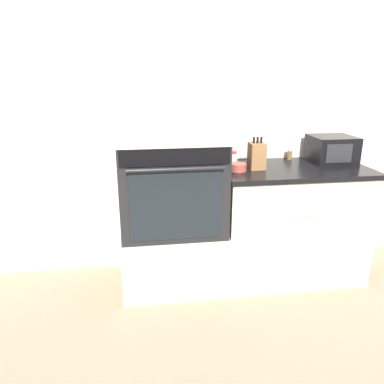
{
  "coord_description": "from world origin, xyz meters",
  "views": [
    {
      "loc": [
        -0.6,
        -2.25,
        1.56
      ],
      "look_at": [
        -0.24,
        0.21,
        0.75
      ],
      "focal_mm": 35.0,
      "sensor_mm": 36.0,
      "label": 1
    }
  ],
  "objects": [
    {
      "name": "counter_unit",
      "position": [
        0.54,
        0.3,
        0.44
      ],
      "size": [
        1.09,
        0.63,
        0.88
      ],
      "color": "beige",
      "rests_on": "ground_plane"
    },
    {
      "name": "wall_oven",
      "position": [
        -0.37,
        0.3,
        0.78
      ],
      "size": [
        0.72,
        0.64,
        0.65
      ],
      "color": "black",
      "rests_on": "oven_cabinet_base"
    },
    {
      "name": "knife_block",
      "position": [
        0.24,
        0.29,
        0.98
      ],
      "size": [
        0.11,
        0.12,
        0.23
      ],
      "color": "olive",
      "rests_on": "counter_unit"
    },
    {
      "name": "bowl",
      "position": [
        0.1,
        0.25,
        0.91
      ],
      "size": [
        0.12,
        0.12,
        0.05
      ],
      "color": "#B24C42",
      "rests_on": "counter_unit"
    },
    {
      "name": "microwave",
      "position": [
        0.87,
        0.4,
        0.98
      ],
      "size": [
        0.32,
        0.3,
        0.21
      ],
      "color": "black",
      "rests_on": "counter_unit"
    },
    {
      "name": "condiment_jar_mid",
      "position": [
        0.13,
        0.54,
        0.92
      ],
      "size": [
        0.06,
        0.06,
        0.08
      ],
      "color": "silver",
      "rests_on": "counter_unit"
    },
    {
      "name": "oven_cabinet_upper",
      "position": [
        -0.37,
        0.3,
        1.38
      ],
      "size": [
        0.75,
        0.6,
        0.55
      ],
      "color": "beige",
      "rests_on": "wall_oven"
    },
    {
      "name": "condiment_jar_near",
      "position": [
        0.59,
        0.53,
        0.92
      ],
      "size": [
        0.04,
        0.04,
        0.09
      ],
      "color": "brown",
      "rests_on": "counter_unit"
    },
    {
      "name": "wall_back",
      "position": [
        0.0,
        0.63,
        1.25
      ],
      "size": [
        8.0,
        0.05,
        2.5
      ],
      "color": "silver",
      "rests_on": "ground_plane"
    },
    {
      "name": "ground_plane",
      "position": [
        0.0,
        0.0,
        0.0
      ],
      "size": [
        12.0,
        12.0,
        0.0
      ],
      "primitive_type": "plane",
      "color": "gray"
    },
    {
      "name": "oven_cabinet_base",
      "position": [
        -0.37,
        0.3,
        0.23
      ],
      "size": [
        0.75,
        0.6,
        0.45
      ],
      "color": "beige",
      "rests_on": "ground_plane"
    }
  ]
}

